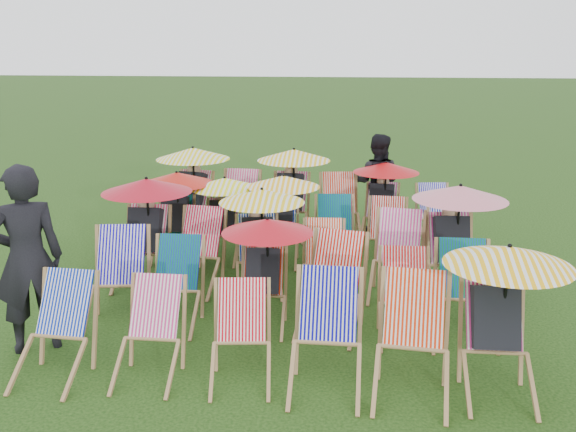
# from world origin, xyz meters

# --- Properties ---
(ground) EXTENTS (100.00, 100.00, 0.00)m
(ground) POSITION_xyz_m (0.00, 0.00, 0.00)
(ground) COLOR black
(ground) RESTS_ON ground
(deckchair_0) EXTENTS (0.67, 0.89, 0.93)m
(deckchair_0) POSITION_xyz_m (-2.07, -2.32, 0.46)
(deckchair_0) COLOR #9C7448
(deckchair_0) RESTS_ON ground
(deckchair_1) EXTENTS (0.59, 0.82, 0.89)m
(deckchair_1) POSITION_xyz_m (-1.19, -2.24, 0.44)
(deckchair_1) COLOR #9C7448
(deckchair_1) RESTS_ON ground
(deckchair_2) EXTENTS (0.67, 0.86, 0.87)m
(deckchair_2) POSITION_xyz_m (-0.33, -2.22, 0.44)
(deckchair_2) COLOR #9C7448
(deckchair_2) RESTS_ON ground
(deckchair_3) EXTENTS (0.68, 0.95, 1.01)m
(deckchair_3) POSITION_xyz_m (0.46, -2.26, 0.51)
(deckchair_3) COLOR #9C7448
(deckchair_3) RESTS_ON ground
(deckchair_4) EXTENTS (0.77, 1.01, 1.03)m
(deckchair_4) POSITION_xyz_m (1.22, -2.30, 0.51)
(deckchair_4) COLOR #9C7448
(deckchair_4) RESTS_ON ground
(deckchair_5) EXTENTS (1.13, 1.17, 1.34)m
(deckchair_5) POSITION_xyz_m (1.99, -2.17, 0.71)
(deckchair_5) COLOR #9C7448
(deckchair_5) RESTS_ON ground
(deckchair_6) EXTENTS (0.79, 1.01, 1.02)m
(deckchair_6) POSITION_xyz_m (-1.92, -1.09, 0.51)
(deckchair_6) COLOR #9C7448
(deckchair_6) RESTS_ON ground
(deckchair_7) EXTENTS (0.62, 0.86, 0.93)m
(deckchair_7) POSITION_xyz_m (-1.28, -1.07, 0.46)
(deckchair_7) COLOR #9C7448
(deckchair_7) RESTS_ON ground
(deckchair_8) EXTENTS (1.01, 1.05, 1.20)m
(deckchair_8) POSITION_xyz_m (-0.29, -0.98, 0.63)
(deckchair_8) COLOR #9C7448
(deckchair_8) RESTS_ON ground
(deckchair_9) EXTENTS (0.83, 1.04, 1.01)m
(deckchair_9) POSITION_xyz_m (0.46, -1.03, 0.51)
(deckchair_9) COLOR #9C7448
(deckchair_9) RESTS_ON ground
(deckchair_10) EXTENTS (0.61, 0.84, 0.89)m
(deckchair_10) POSITION_xyz_m (1.25, -1.14, 0.45)
(deckchair_10) COLOR #9C7448
(deckchair_10) RESTS_ON ground
(deckchair_11) EXTENTS (0.64, 0.90, 0.97)m
(deckchair_11) POSITION_xyz_m (1.88, -1.04, 0.48)
(deckchair_11) COLOR #9C7448
(deckchair_11) RESTS_ON ground
(deckchair_12) EXTENTS (1.15, 1.20, 1.37)m
(deckchair_12) POSITION_xyz_m (-2.01, 0.15, 0.72)
(deckchair_12) COLOR #9C7448
(deckchair_12) RESTS_ON ground
(deckchair_13) EXTENTS (0.73, 0.95, 0.97)m
(deckchair_13) POSITION_xyz_m (-1.30, 0.04, 0.49)
(deckchair_13) COLOR #9C7448
(deckchair_13) RESTS_ON ground
(deckchair_14) EXTENTS (1.08, 1.17, 1.28)m
(deckchair_14) POSITION_xyz_m (-0.49, 0.08, 0.67)
(deckchair_14) COLOR #9C7448
(deckchair_14) RESTS_ON ground
(deckchair_15) EXTENTS (0.62, 0.83, 0.87)m
(deckchair_15) POSITION_xyz_m (0.33, 0.01, 0.44)
(deckchair_15) COLOR #9C7448
(deckchair_15) RESTS_ON ground
(deckchair_16) EXTENTS (0.78, 1.00, 1.00)m
(deckchair_16) POSITION_xyz_m (1.23, 0.05, 0.50)
(deckchair_16) COLOR #9C7448
(deckchair_16) RESTS_ON ground
(deckchair_17) EXTENTS (1.15, 1.22, 1.37)m
(deckchair_17) POSITION_xyz_m (1.93, 0.13, 0.72)
(deckchair_17) COLOR #9C7448
(deckchair_17) RESTS_ON ground
(deckchair_18) EXTENTS (1.05, 1.10, 1.24)m
(deckchair_18) POSITION_xyz_m (-1.89, 1.19, 0.66)
(deckchair_18) COLOR #9C7448
(deckchair_18) RESTS_ON ground
(deckchair_19) EXTENTS (0.99, 1.03, 1.18)m
(deckchair_19) POSITION_xyz_m (-1.20, 1.20, 0.62)
(deckchair_19) COLOR #9C7448
(deckchair_19) RESTS_ON ground
(deckchair_20) EXTENTS (1.04, 1.09, 1.23)m
(deckchair_20) POSITION_xyz_m (-0.35, 1.18, 0.65)
(deckchair_20) COLOR #9C7448
(deckchair_20) RESTS_ON ground
(deckchair_21) EXTENTS (0.68, 0.90, 0.92)m
(deckchair_21) POSITION_xyz_m (0.44, 1.13, 0.46)
(deckchair_21) COLOR #9C7448
(deckchair_21) RESTS_ON ground
(deckchair_22) EXTENTS (0.65, 0.87, 0.91)m
(deckchair_22) POSITION_xyz_m (1.16, 1.13, 0.45)
(deckchair_22) COLOR #9C7448
(deckchair_22) RESTS_ON ground
(deckchair_23) EXTENTS (0.72, 0.94, 0.95)m
(deckchair_23) POSITION_xyz_m (2.06, 1.12, 0.48)
(deckchair_23) COLOR #9C7448
(deckchair_23) RESTS_ON ground
(deckchair_24) EXTENTS (1.19, 1.27, 1.41)m
(deckchair_24) POSITION_xyz_m (-1.98, 2.37, 0.74)
(deckchair_24) COLOR #9C7448
(deckchair_24) RESTS_ON ground
(deckchair_25) EXTENTS (0.72, 0.98, 1.02)m
(deckchair_25) POSITION_xyz_m (-1.18, 2.32, 0.51)
(deckchair_25) COLOR #9C7448
(deckchair_25) RESTS_ON ground
(deckchair_26) EXTENTS (1.17, 1.23, 1.39)m
(deckchair_26) POSITION_xyz_m (-0.34, 2.47, 0.73)
(deckchair_26) COLOR #9C7448
(deckchair_26) RESTS_ON ground
(deckchair_27) EXTENTS (0.77, 0.99, 1.00)m
(deckchair_27) POSITION_xyz_m (0.48, 2.34, 0.50)
(deckchair_27) COLOR #9C7448
(deckchair_27) RESTS_ON ground
(deckchair_28) EXTENTS (1.04, 1.10, 1.23)m
(deckchair_28) POSITION_xyz_m (1.12, 2.38, 0.65)
(deckchair_28) COLOR #9C7448
(deckchair_28) RESTS_ON ground
(deckchair_29) EXTENTS (0.68, 0.86, 0.86)m
(deckchair_29) POSITION_xyz_m (1.98, 2.36, 0.43)
(deckchair_29) COLOR #9C7448
(deckchair_29) RESTS_ON ground
(person_left) EXTENTS (0.84, 0.76, 1.93)m
(person_left) POSITION_xyz_m (-2.54, -1.79, 0.97)
(person_left) COLOR black
(person_left) RESTS_ON ground
(person_rear) EXTENTS (0.89, 0.75, 1.62)m
(person_rear) POSITION_xyz_m (1.06, 2.88, 0.81)
(person_rear) COLOR black
(person_rear) RESTS_ON ground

